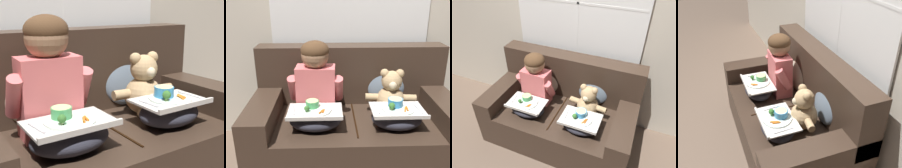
{
  "view_description": "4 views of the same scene",
  "coord_description": "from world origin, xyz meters",
  "views": [
    {
      "loc": [
        -0.91,
        -1.45,
        1.13
      ],
      "look_at": [
        0.06,
        0.03,
        0.67
      ],
      "focal_mm": 50.0,
      "sensor_mm": 36.0,
      "label": 1
    },
    {
      "loc": [
        -0.21,
        -1.99,
        1.49
      ],
      "look_at": [
        -0.14,
        -0.04,
        0.75
      ],
      "focal_mm": 42.0,
      "sensor_mm": 36.0,
      "label": 2
    },
    {
      "loc": [
        0.78,
        -1.72,
        2.21
      ],
      "look_at": [
        0.01,
        0.11,
        0.74
      ],
      "focal_mm": 35.0,
      "sensor_mm": 36.0,
      "label": 3
    },
    {
      "loc": [
        1.96,
        -0.7,
        1.98
      ],
      "look_at": [
        0.09,
        0.01,
        0.76
      ],
      "focal_mm": 42.0,
      "sensor_mm": 36.0,
      "label": 4
    }
  ],
  "objects": [
    {
      "name": "child_figure",
      "position": [
        -0.32,
        0.05,
        0.79
      ],
      "size": [
        0.46,
        0.23,
        0.64
      ],
      "color": "#DB6666",
      "rests_on": "couch"
    },
    {
      "name": "wall_back_with_window",
      "position": [
        0.0,
        0.56,
        1.31
      ],
      "size": [
        8.0,
        0.08,
        2.6
      ],
      "color": "beige",
      "rests_on": "ground_plane"
    },
    {
      "name": "lap_tray_child",
      "position": [
        -0.32,
        -0.19,
        0.53
      ],
      "size": [
        0.42,
        0.28,
        0.22
      ],
      "color": "#2D2D38",
      "rests_on": "child_figure"
    },
    {
      "name": "couch",
      "position": [
        0.0,
        0.07,
        0.35
      ],
      "size": [
        1.71,
        0.92,
        0.98
      ],
      "color": "#38281E",
      "rests_on": "ground_plane"
    },
    {
      "name": "teddy_bear",
      "position": [
        0.32,
        0.05,
        0.61
      ],
      "size": [
        0.43,
        0.3,
        0.4
      ],
      "color": "tan",
      "rests_on": "couch"
    },
    {
      "name": "throw_pillow_behind_child",
      "position": [
        -0.32,
        0.27,
        0.64
      ],
      "size": [
        0.41,
        0.2,
        0.43
      ],
      "color": "#C1B293",
      "rests_on": "couch"
    },
    {
      "name": "throw_pillow_behind_teddy",
      "position": [
        0.32,
        0.27,
        0.64
      ],
      "size": [
        0.37,
        0.18,
        0.39
      ],
      "color": "slate",
      "rests_on": "couch"
    },
    {
      "name": "lap_tray_teddy",
      "position": [
        0.32,
        -0.19,
        0.53
      ],
      "size": [
        0.41,
        0.29,
        0.23
      ],
      "color": "#2D2D38",
      "rests_on": "teddy_bear"
    },
    {
      "name": "ground_plane",
      "position": [
        0.0,
        0.0,
        0.0
      ],
      "size": [
        14.0,
        14.0,
        0.0
      ],
      "primitive_type": "plane",
      "color": "brown"
    }
  ]
}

